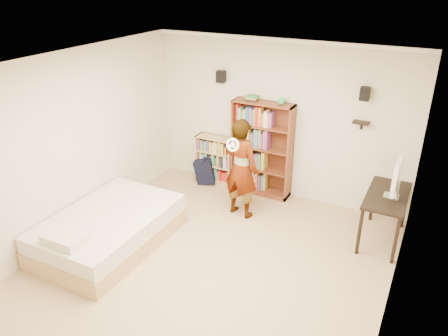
# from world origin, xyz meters

# --- Properties ---
(ground) EXTENTS (4.50, 5.00, 0.01)m
(ground) POSITION_xyz_m (0.00, 0.00, 0.00)
(ground) COLOR tan
(ground) RESTS_ON ground
(room_shell) EXTENTS (4.52, 5.02, 2.71)m
(room_shell) POSITION_xyz_m (0.00, 0.00, 1.76)
(room_shell) COLOR beige
(room_shell) RESTS_ON ground
(crown_molding) EXTENTS (4.50, 5.00, 0.06)m
(crown_molding) POSITION_xyz_m (0.00, 0.00, 2.67)
(crown_molding) COLOR white
(crown_molding) RESTS_ON room_shell
(speaker_left) EXTENTS (0.14, 0.12, 0.20)m
(speaker_left) POSITION_xyz_m (-1.05, 2.40, 2.00)
(speaker_left) COLOR black
(speaker_left) RESTS_ON room_shell
(speaker_right) EXTENTS (0.14, 0.12, 0.20)m
(speaker_right) POSITION_xyz_m (1.35, 2.40, 2.00)
(speaker_right) COLOR black
(speaker_right) RESTS_ON room_shell
(wall_shelf) EXTENTS (0.25, 0.16, 0.02)m
(wall_shelf) POSITION_xyz_m (1.35, 2.41, 1.55)
(wall_shelf) COLOR black
(wall_shelf) RESTS_ON room_shell
(tall_bookshelf) EXTENTS (1.06, 0.31, 1.67)m
(tall_bookshelf) POSITION_xyz_m (-0.23, 2.35, 0.84)
(tall_bookshelf) COLOR brown
(tall_bookshelf) RESTS_ON ground
(low_bookshelf) EXTENTS (0.71, 0.27, 0.89)m
(low_bookshelf) POSITION_xyz_m (-1.15, 2.37, 0.45)
(low_bookshelf) COLOR tan
(low_bookshelf) RESTS_ON ground
(computer_desk) EXTENTS (0.56, 1.11, 0.76)m
(computer_desk) POSITION_xyz_m (1.95, 1.78, 0.38)
(computer_desk) COLOR black
(computer_desk) RESTS_ON ground
(imac) EXTENTS (0.20, 0.57, 0.56)m
(imac) POSITION_xyz_m (2.00, 1.73, 1.04)
(imac) COLOR white
(imac) RESTS_ON computer_desk
(daybed) EXTENTS (1.36, 2.09, 0.62)m
(daybed) POSITION_xyz_m (-1.55, -0.15, 0.31)
(daybed) COLOR beige
(daybed) RESTS_ON ground
(person) EXTENTS (0.65, 0.48, 1.64)m
(person) POSITION_xyz_m (-0.23, 1.50, 0.82)
(person) COLOR black
(person) RESTS_ON ground
(wii_wheel) EXTENTS (0.21, 0.08, 0.21)m
(wii_wheel) POSITION_xyz_m (-0.23, 1.19, 1.33)
(wii_wheel) COLOR white
(wii_wheel) RESTS_ON person
(navy_bag) EXTENTS (0.42, 0.33, 0.49)m
(navy_bag) POSITION_xyz_m (-1.29, 2.19, 0.25)
(navy_bag) COLOR black
(navy_bag) RESTS_ON ground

